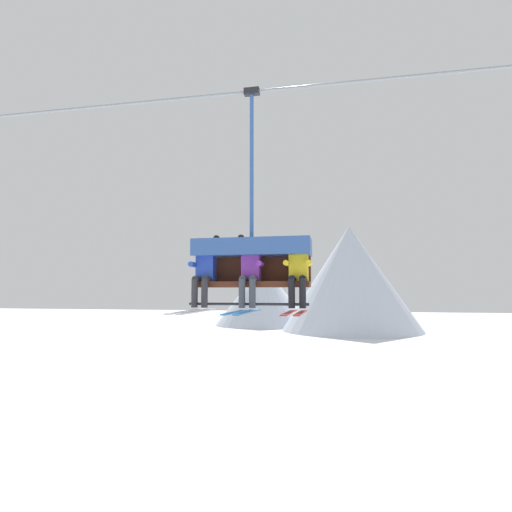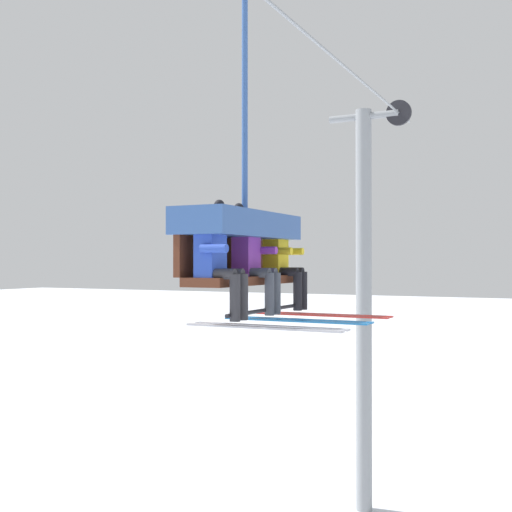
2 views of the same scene
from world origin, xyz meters
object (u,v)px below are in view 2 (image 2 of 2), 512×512
(skier_blue, at_px, (221,260))
(lift_tower_far, at_px, (365,299))
(skier_yellow, at_px, (285,262))
(chairlift_chair, at_px, (239,234))
(skier_purple, at_px, (255,260))

(skier_blue, bearing_deg, lift_tower_far, 6.43)
(skier_yellow, bearing_deg, chairlift_chair, 165.04)
(skier_purple, bearing_deg, chairlift_chair, 89.11)
(skier_purple, distance_m, skier_yellow, 0.83)
(skier_purple, bearing_deg, lift_tower_far, 7.13)
(lift_tower_far, xyz_separation_m, chairlift_chair, (-7.39, -0.71, 1.16))
(skier_blue, xyz_separation_m, skier_purple, (0.82, 0.00, 0.00))
(skier_blue, relative_size, skier_yellow, 1.00)
(lift_tower_far, xyz_separation_m, skier_purple, (-7.39, -0.92, 0.85))
(lift_tower_far, relative_size, skier_purple, 5.38)
(chairlift_chair, xyz_separation_m, skier_yellow, (0.82, -0.22, -0.33))
(skier_purple, height_order, skier_yellow, skier_purple)
(lift_tower_far, xyz_separation_m, skier_yellow, (-6.56, -0.93, 0.83))
(lift_tower_far, distance_m, skier_blue, 8.30)
(lift_tower_far, height_order, skier_yellow, lift_tower_far)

